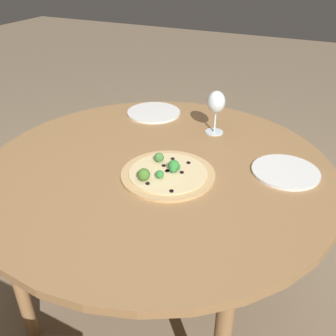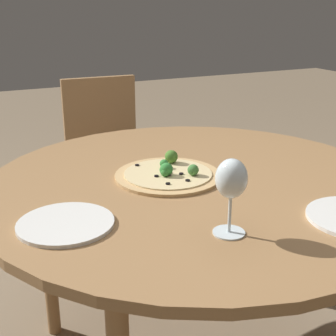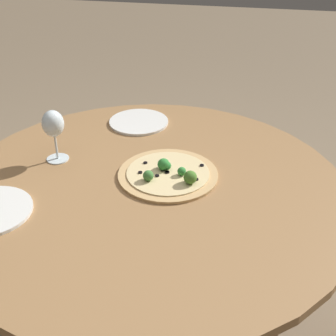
% 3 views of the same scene
% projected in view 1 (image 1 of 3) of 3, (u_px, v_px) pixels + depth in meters
% --- Properties ---
extents(ground_plane, '(12.00, 12.00, 0.00)m').
position_uv_depth(ground_plane, '(160.00, 297.00, 1.76)').
color(ground_plane, '#847056').
extents(dining_table, '(1.30, 1.30, 0.72)m').
position_uv_depth(dining_table, '(158.00, 178.00, 1.42)').
color(dining_table, olive).
rests_on(dining_table, ground_plane).
extents(pizza, '(0.33, 0.33, 0.06)m').
position_uv_depth(pizza, '(167.00, 173.00, 1.31)').
color(pizza, tan).
rests_on(pizza, dining_table).
extents(wine_glass, '(0.08, 0.08, 0.19)m').
position_uv_depth(wine_glass, '(216.00, 103.00, 1.55)').
color(wine_glass, silver).
rests_on(wine_glass, dining_table).
extents(plate_near, '(0.25, 0.25, 0.01)m').
position_uv_depth(plate_near, '(154.00, 112.00, 1.80)').
color(plate_near, silver).
rests_on(plate_near, dining_table).
extents(plate_far, '(0.24, 0.24, 0.01)m').
position_uv_depth(plate_far, '(286.00, 171.00, 1.33)').
color(plate_far, silver).
rests_on(plate_far, dining_table).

